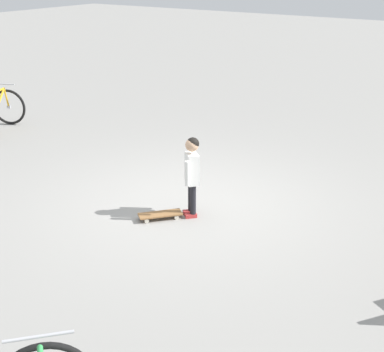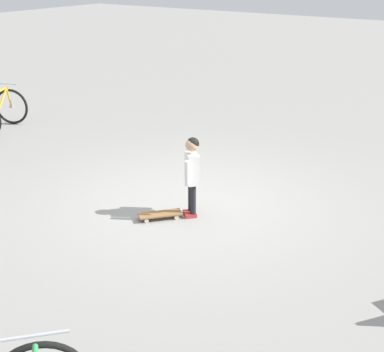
# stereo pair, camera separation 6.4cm
# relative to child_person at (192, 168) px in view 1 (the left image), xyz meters

# --- Properties ---
(ground_plane) EXTENTS (50.00, 50.00, 0.00)m
(ground_plane) POSITION_rel_child_person_xyz_m (0.32, 0.29, -0.66)
(ground_plane) COLOR gray
(child_person) EXTENTS (0.39, 0.28, 1.06)m
(child_person) POSITION_rel_child_person_xyz_m (0.00, 0.00, 0.00)
(child_person) COLOR black
(child_person) RESTS_ON ground
(skateboard) EXTENTS (0.55, 0.51, 0.07)m
(skateboard) POSITION_rel_child_person_xyz_m (-0.31, 0.28, -0.60)
(skateboard) COLOR olive
(skateboard) RESTS_ON ground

